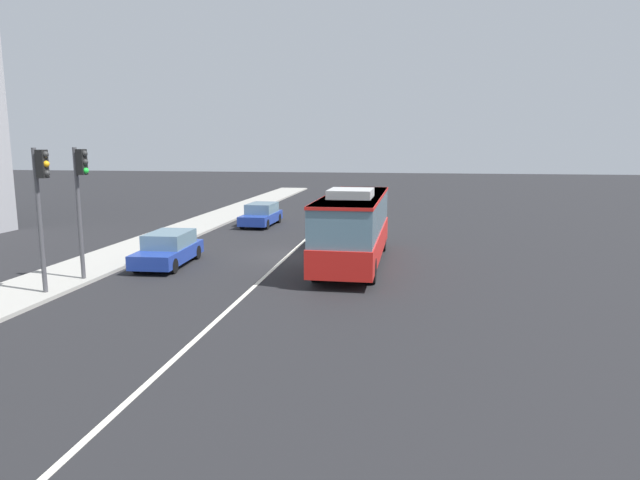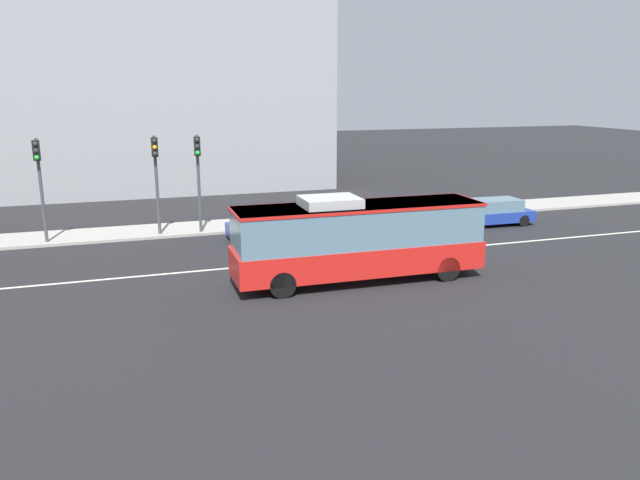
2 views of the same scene
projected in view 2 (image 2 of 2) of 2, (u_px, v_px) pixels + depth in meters
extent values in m
plane|color=black|center=(360.00, 257.00, 28.11)|extent=(160.00, 160.00, 0.00)
cube|color=#9E9B93|center=(309.00, 221.00, 35.41)|extent=(80.00, 3.16, 0.14)
cube|color=silver|center=(360.00, 256.00, 28.11)|extent=(76.00, 0.16, 0.01)
cube|color=red|center=(358.00, 257.00, 24.40)|extent=(10.03, 2.63, 1.10)
cube|color=slate|center=(359.00, 224.00, 24.08)|extent=(9.83, 2.55, 1.58)
cube|color=red|center=(359.00, 206.00, 23.90)|extent=(9.93, 2.60, 0.12)
cube|color=#B2B2B2|center=(330.00, 202.00, 23.50)|extent=(2.22, 1.83, 0.36)
cylinder|color=black|center=(422.00, 255.00, 26.53)|extent=(1.00, 0.31, 1.00)
cylinder|color=black|center=(447.00, 269.00, 24.49)|extent=(1.00, 0.31, 1.00)
cylinder|color=black|center=(269.00, 268.00, 24.55)|extent=(1.00, 0.31, 1.00)
cylinder|color=black|center=(282.00, 285.00, 22.51)|extent=(1.00, 0.31, 1.00)
cube|color=#1E3899|center=(272.00, 228.00, 31.50)|extent=(4.58, 2.02, 0.60)
cube|color=slate|center=(276.00, 216.00, 31.43)|extent=(2.60, 1.78, 0.64)
cylinder|color=black|center=(248.00, 238.00, 30.30)|extent=(0.65, 0.25, 0.64)
cylinder|color=black|center=(240.00, 231.00, 31.75)|extent=(0.65, 0.25, 0.64)
cylinder|color=black|center=(305.00, 233.00, 31.34)|extent=(0.65, 0.25, 0.64)
cylinder|color=black|center=(295.00, 226.00, 32.79)|extent=(0.65, 0.25, 0.64)
cube|color=#1E3899|center=(492.00, 216.00, 34.50)|extent=(4.54, 1.91, 0.60)
cube|color=slate|center=(497.00, 205.00, 34.42)|extent=(2.56, 1.72, 0.64)
cylinder|color=black|center=(476.00, 224.00, 33.38)|extent=(0.65, 0.24, 0.64)
cylinder|color=black|center=(461.00, 218.00, 34.87)|extent=(0.65, 0.24, 0.64)
cylinder|color=black|center=(523.00, 221.00, 34.23)|extent=(0.65, 0.24, 0.64)
cylinder|color=black|center=(507.00, 215.00, 35.71)|extent=(0.65, 0.24, 0.64)
cylinder|color=#47474C|center=(157.00, 187.00, 31.33)|extent=(0.16, 0.16, 5.20)
cube|color=black|center=(155.00, 147.00, 30.57)|extent=(0.33, 0.29, 0.96)
sphere|color=#2D2D2D|center=(154.00, 141.00, 30.36)|extent=(0.22, 0.22, 0.22)
sphere|color=#F9A514|center=(155.00, 147.00, 30.44)|extent=(0.22, 0.22, 0.22)
sphere|color=#2D2D2D|center=(155.00, 154.00, 30.51)|extent=(0.22, 0.22, 0.22)
cylinder|color=#47474C|center=(199.00, 185.00, 31.81)|extent=(0.16, 0.16, 5.20)
cube|color=black|center=(197.00, 146.00, 31.05)|extent=(0.35, 0.31, 0.96)
sphere|color=#2D2D2D|center=(197.00, 140.00, 30.83)|extent=(0.22, 0.22, 0.22)
sphere|color=#2D2D2D|center=(197.00, 146.00, 30.91)|extent=(0.22, 0.22, 0.22)
sphere|color=#1ED838|center=(198.00, 153.00, 30.99)|extent=(0.22, 0.22, 0.22)
cylinder|color=#47474C|center=(42.00, 192.00, 29.68)|extent=(0.16, 0.16, 5.20)
cube|color=black|center=(36.00, 151.00, 28.93)|extent=(0.32, 0.28, 0.96)
sphere|color=#2D2D2D|center=(35.00, 144.00, 28.72)|extent=(0.22, 0.22, 0.22)
sphere|color=#2D2D2D|center=(36.00, 151.00, 28.79)|extent=(0.22, 0.22, 0.22)
sphere|color=#1ED838|center=(37.00, 158.00, 28.87)|extent=(0.22, 0.22, 0.22)
cube|color=#939399|center=(151.00, 97.00, 48.37)|extent=(25.77, 15.21, 13.60)
cube|color=slate|center=(308.00, 152.00, 53.41)|extent=(0.10, 13.66, 1.50)
cube|color=slate|center=(308.00, 112.00, 52.58)|extent=(0.10, 13.66, 1.50)
cube|color=slate|center=(307.00, 71.00, 51.76)|extent=(0.10, 13.66, 1.50)
cube|color=slate|center=(307.00, 29.00, 50.94)|extent=(0.10, 13.66, 1.50)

